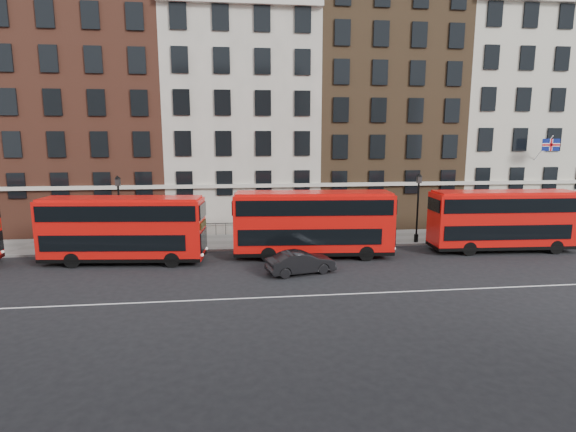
{
  "coord_description": "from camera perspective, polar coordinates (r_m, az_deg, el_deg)",
  "views": [
    {
      "loc": [
        -0.8,
        -24.01,
        8.17
      ],
      "look_at": [
        2.68,
        5.0,
        3.0
      ],
      "focal_mm": 28.0,
      "sensor_mm": 36.0,
      "label": 1
    }
  ],
  "objects": [
    {
      "name": "car_front",
      "position": [
        27.24,
        1.64,
        -5.91
      ],
      "size": [
        4.41,
        2.45,
        1.38
      ],
      "primitive_type": "imported",
      "rotation": [
        0.0,
        0.0,
        1.82
      ],
      "color": "black",
      "rests_on": "ground"
    },
    {
      "name": "ground",
      "position": [
        25.38,
        -4.72,
        -8.78
      ],
      "size": [
        120.0,
        120.0,
        0.0
      ],
      "primitive_type": "plane",
      "color": "black",
      "rests_on": "ground"
    },
    {
      "name": "building_terrace",
      "position": [
        41.95,
        -6.31,
        12.8
      ],
      "size": [
        64.0,
        11.95,
        22.0
      ],
      "color": "beige",
      "rests_on": "ground"
    },
    {
      "name": "bus_b",
      "position": [
        30.99,
        -20.25,
        -1.46
      ],
      "size": [
        10.54,
        3.51,
        4.35
      ],
      "rotation": [
        0.0,
        0.0,
        -0.1
      ],
      "color": "red",
      "rests_on": "ground"
    },
    {
      "name": "lamp_post_left",
      "position": [
        34.38,
        -20.61,
        0.87
      ],
      "size": [
        0.44,
        0.44,
        5.33
      ],
      "color": "black",
      "rests_on": "pavement"
    },
    {
      "name": "lamp_post_right",
      "position": [
        35.6,
        16.16,
        1.41
      ],
      "size": [
        0.44,
        0.44,
        5.33
      ],
      "color": "black",
      "rests_on": "pavement"
    },
    {
      "name": "traffic_light",
      "position": [
        40.36,
        28.74,
        0.63
      ],
      "size": [
        0.25,
        0.45,
        3.27
      ],
      "color": "black",
      "rests_on": "pavement"
    },
    {
      "name": "pavement",
      "position": [
        35.46,
        -5.37,
        -3.21
      ],
      "size": [
        80.0,
        5.0,
        0.15
      ],
      "primitive_type": "cube",
      "color": "gray",
      "rests_on": "ground"
    },
    {
      "name": "iron_railings",
      "position": [
        37.48,
        -5.47,
        -1.59
      ],
      "size": [
        6.6,
        0.06,
        1.0
      ],
      "primitive_type": null,
      "color": "black",
      "rests_on": "pavement"
    },
    {
      "name": "bus_d",
      "position": [
        35.67,
        25.67,
        -0.36
      ],
      "size": [
        10.53,
        3.02,
        4.38
      ],
      "rotation": [
        0.0,
        0.0,
        -0.05
      ],
      "color": "red",
      "rests_on": "ground"
    },
    {
      "name": "road_centre_line",
      "position": [
        23.49,
        -4.53,
        -10.34
      ],
      "size": [
        70.0,
        0.12,
        0.01
      ],
      "primitive_type": "cube",
      "color": "white",
      "rests_on": "ground"
    },
    {
      "name": "kerb",
      "position": [
        33.03,
        -5.25,
        -4.19
      ],
      "size": [
        80.0,
        0.3,
        0.16
      ],
      "primitive_type": "cube",
      "color": "gray",
      "rests_on": "ground"
    },
    {
      "name": "bus_c",
      "position": [
        30.56,
        3.15,
        -0.82
      ],
      "size": [
        10.92,
        3.4,
        4.52
      ],
      "rotation": [
        0.0,
        0.0,
        -0.08
      ],
      "color": "red",
      "rests_on": "ground"
    }
  ]
}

